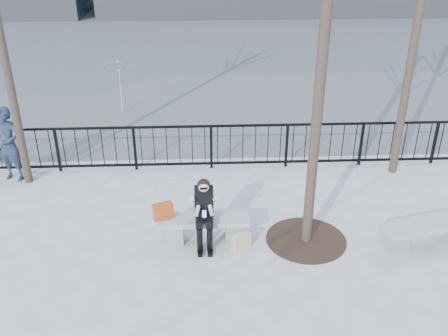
{
  "coord_description": "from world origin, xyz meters",
  "views": [
    {
      "loc": [
        -0.0,
        -7.76,
        5.45
      ],
      "look_at": [
        0.4,
        0.8,
        1.1
      ],
      "focal_mm": 40.0,
      "sensor_mm": 36.0,
      "label": 1
    }
  ],
  "objects_px": {
    "bench_main": "(204,226)",
    "standing_man": "(9,144)",
    "seated_woman": "(204,214)",
    "bench_second": "(429,231)"
  },
  "relations": [
    {
      "from": "seated_woman",
      "to": "standing_man",
      "type": "bearing_deg",
      "value": 147.13
    },
    {
      "from": "seated_woman",
      "to": "standing_man",
      "type": "relative_size",
      "value": 0.77
    },
    {
      "from": "bench_second",
      "to": "standing_man",
      "type": "bearing_deg",
      "value": 145.62
    },
    {
      "from": "seated_woman",
      "to": "bench_second",
      "type": "bearing_deg",
      "value": -3.4
    },
    {
      "from": "bench_second",
      "to": "bench_main",
      "type": "bearing_deg",
      "value": 159.89
    },
    {
      "from": "bench_main",
      "to": "standing_man",
      "type": "bearing_deg",
      "value": 148.64
    },
    {
      "from": "bench_main",
      "to": "standing_man",
      "type": "relative_size",
      "value": 0.95
    },
    {
      "from": "seated_woman",
      "to": "standing_man",
      "type": "height_order",
      "value": "standing_man"
    },
    {
      "from": "bench_main",
      "to": "seated_woman",
      "type": "relative_size",
      "value": 1.23
    },
    {
      "from": "bench_main",
      "to": "bench_second",
      "type": "relative_size",
      "value": 0.91
    }
  ]
}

